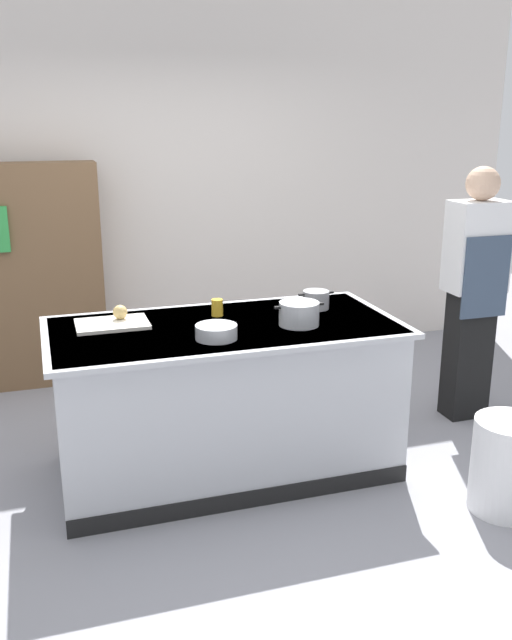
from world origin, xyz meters
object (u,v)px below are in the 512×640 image
(mixing_bowl, at_px, (216,332))
(person_chef, at_px, (474,289))
(juice_cup, at_px, (217,308))
(stock_pot, at_px, (299,314))
(trash_bin, at_px, (508,465))
(onion, at_px, (120,312))
(bookshelf, at_px, (28,277))
(sauce_pan, at_px, (316,300))

(mixing_bowl, bearing_deg, person_chef, 14.06)
(juice_cup, bearing_deg, person_chef, 1.82)
(stock_pot, relative_size, person_chef, 0.17)
(mixing_bowl, distance_m, person_chef, 1.96)
(stock_pot, bearing_deg, juice_cup, 140.76)
(mixing_bowl, distance_m, trash_bin, 1.70)
(trash_bin, bearing_deg, person_chef, 66.38)
(onion, bearing_deg, juice_cup, -3.65)
(onion, bearing_deg, bookshelf, 107.75)
(mixing_bowl, distance_m, juice_cup, 0.43)
(onion, xyz_separation_m, mixing_bowl, (0.44, -0.45, -0.02))
(onion, xyz_separation_m, stock_pot, (0.95, -0.35, 0.01))
(mixing_bowl, relative_size, person_chef, 0.13)
(juice_cup, relative_size, person_chef, 0.06)
(stock_pot, relative_size, bookshelf, 0.17)
(sauce_pan, distance_m, trash_bin, 1.43)
(sauce_pan, bearing_deg, juice_cup, 177.39)
(sauce_pan, bearing_deg, mixing_bowl, -151.69)
(sauce_pan, distance_m, person_chef, 1.18)
(onion, relative_size, juice_cup, 0.82)
(sauce_pan, bearing_deg, onion, 176.90)
(stock_pot, height_order, juice_cup, stock_pot)
(onion, bearing_deg, sauce_pan, -3.10)
(juice_cup, height_order, bookshelf, bookshelf)
(mixing_bowl, height_order, trash_bin, mixing_bowl)
(person_chef, relative_size, bookshelf, 1.01)
(trash_bin, bearing_deg, bookshelf, 131.45)
(bookshelf, bearing_deg, juice_cup, -56.54)
(bookshelf, bearing_deg, mixing_bowl, -64.94)
(person_chef, height_order, bookshelf, person_chef)
(juice_cup, distance_m, person_chef, 1.79)
(onion, distance_m, juice_cup, 0.56)
(onion, distance_m, mixing_bowl, 0.64)
(juice_cup, relative_size, trash_bin, 0.20)
(trash_bin, bearing_deg, mixing_bowl, 155.45)
(stock_pot, bearing_deg, person_chef, 15.05)
(mixing_bowl, bearing_deg, juice_cup, 74.74)
(bookshelf, bearing_deg, trash_bin, -48.55)
(person_chef, bearing_deg, mixing_bowl, 102.26)
(trash_bin, bearing_deg, juice_cup, 140.64)
(stock_pot, bearing_deg, sauce_pan, 52.66)
(sauce_pan, xyz_separation_m, bookshelf, (-1.67, 1.63, -0.10))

